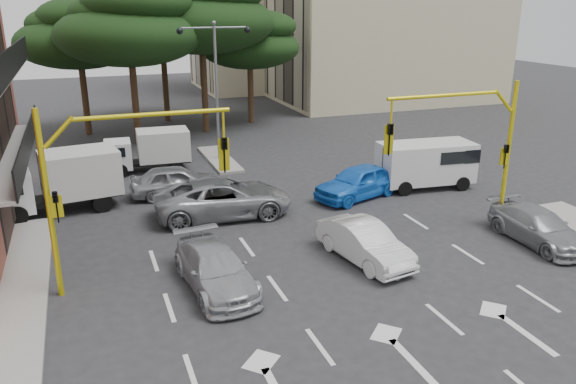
{
  "coord_description": "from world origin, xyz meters",
  "views": [
    {
      "loc": [
        -7.36,
        -15.45,
        8.86
      ],
      "look_at": [
        0.11,
        4.65,
        1.6
      ],
      "focal_mm": 35.0,
      "sensor_mm": 36.0,
      "label": 1
    }
  ],
  "objects_px": {
    "car_silver_wagon": "(215,269)",
    "box_truck_b": "(148,151)",
    "signal_mast_right": "(473,138)",
    "signal_mast_left": "(108,173)",
    "van_white": "(426,165)",
    "car_blue_compact": "(358,182)",
    "car_silver_parked": "(538,227)",
    "car_white_hatch": "(364,242)",
    "box_truck_a": "(58,183)",
    "car_silver_cross_b": "(176,181)",
    "street_lamp_center": "(216,67)",
    "car_silver_cross_a": "(223,198)"
  },
  "relations": [
    {
      "from": "car_silver_wagon",
      "to": "box_truck_b",
      "type": "xyz_separation_m",
      "value": [
        -0.29,
        14.45,
        0.45
      ]
    },
    {
      "from": "signal_mast_right",
      "to": "box_truck_b",
      "type": "bearing_deg",
      "value": 129.62
    },
    {
      "from": "signal_mast_left",
      "to": "van_white",
      "type": "distance_m",
      "value": 16.47
    },
    {
      "from": "car_blue_compact",
      "to": "car_silver_parked",
      "type": "height_order",
      "value": "car_blue_compact"
    },
    {
      "from": "car_white_hatch",
      "to": "box_truck_a",
      "type": "distance_m",
      "value": 13.86
    },
    {
      "from": "car_white_hatch",
      "to": "car_silver_cross_b",
      "type": "bearing_deg",
      "value": 108.42
    },
    {
      "from": "street_lamp_center",
      "to": "van_white",
      "type": "bearing_deg",
      "value": -45.2
    },
    {
      "from": "van_white",
      "to": "box_truck_a",
      "type": "height_order",
      "value": "box_truck_a"
    },
    {
      "from": "signal_mast_right",
      "to": "van_white",
      "type": "distance_m",
      "value": 6.32
    },
    {
      "from": "street_lamp_center",
      "to": "car_blue_compact",
      "type": "height_order",
      "value": "street_lamp_center"
    },
    {
      "from": "box_truck_a",
      "to": "car_blue_compact",
      "type": "bearing_deg",
      "value": -110.78
    },
    {
      "from": "car_silver_cross_b",
      "to": "box_truck_b",
      "type": "xyz_separation_m",
      "value": [
        -0.68,
        4.76,
        0.38
      ]
    },
    {
      "from": "car_silver_wagon",
      "to": "car_silver_cross_b",
      "type": "relative_size",
      "value": 1.06
    },
    {
      "from": "signal_mast_right",
      "to": "car_silver_cross_a",
      "type": "xyz_separation_m",
      "value": [
        -8.8,
        5.01,
        -3.06
      ]
    },
    {
      "from": "car_silver_parked",
      "to": "street_lamp_center",
      "type": "bearing_deg",
      "value": 119.6
    },
    {
      "from": "car_blue_compact",
      "to": "box_truck_b",
      "type": "relative_size",
      "value": 1.0
    },
    {
      "from": "car_white_hatch",
      "to": "box_truck_b",
      "type": "distance_m",
      "value": 15.45
    },
    {
      "from": "car_silver_cross_a",
      "to": "box_truck_b",
      "type": "bearing_deg",
      "value": 17.73
    },
    {
      "from": "signal_mast_left",
      "to": "car_silver_cross_a",
      "type": "distance_m",
      "value": 7.59
    },
    {
      "from": "street_lamp_center",
      "to": "car_silver_wagon",
      "type": "relative_size",
      "value": 1.67
    },
    {
      "from": "car_silver_cross_b",
      "to": "van_white",
      "type": "xyz_separation_m",
      "value": [
        11.96,
        -3.01,
        0.42
      ]
    },
    {
      "from": "car_white_hatch",
      "to": "car_silver_cross_b",
      "type": "xyz_separation_m",
      "value": [
        -5.1,
        9.55,
        0.05
      ]
    },
    {
      "from": "car_blue_compact",
      "to": "street_lamp_center",
      "type": "bearing_deg",
      "value": -170.94
    },
    {
      "from": "signal_mast_right",
      "to": "car_silver_cross_b",
      "type": "bearing_deg",
      "value": 140.51
    },
    {
      "from": "signal_mast_left",
      "to": "car_white_hatch",
      "type": "height_order",
      "value": "signal_mast_left"
    },
    {
      "from": "signal_mast_left",
      "to": "car_blue_compact",
      "type": "height_order",
      "value": "signal_mast_left"
    },
    {
      "from": "box_truck_a",
      "to": "car_silver_cross_b",
      "type": "bearing_deg",
      "value": -94.75
    },
    {
      "from": "signal_mast_right",
      "to": "signal_mast_left",
      "type": "bearing_deg",
      "value": 180.0
    },
    {
      "from": "car_silver_cross_a",
      "to": "car_silver_cross_b",
      "type": "bearing_deg",
      "value": 26.02
    },
    {
      "from": "signal_mast_right",
      "to": "box_truck_a",
      "type": "bearing_deg",
      "value": 152.25
    },
    {
      "from": "car_silver_parked",
      "to": "van_white",
      "type": "height_order",
      "value": "van_white"
    },
    {
      "from": "box_truck_a",
      "to": "car_silver_wagon",
      "type": "bearing_deg",
      "value": -161.03
    },
    {
      "from": "car_silver_cross_a",
      "to": "car_silver_parked",
      "type": "bearing_deg",
      "value": -120.17
    },
    {
      "from": "signal_mast_right",
      "to": "box_truck_a",
      "type": "relative_size",
      "value": 1.11
    },
    {
      "from": "street_lamp_center",
      "to": "car_silver_cross_a",
      "type": "bearing_deg",
      "value": -102.53
    },
    {
      "from": "car_silver_cross_a",
      "to": "box_truck_a",
      "type": "height_order",
      "value": "box_truck_a"
    },
    {
      "from": "car_silver_parked",
      "to": "van_white",
      "type": "relative_size",
      "value": 0.96
    },
    {
      "from": "signal_mast_left",
      "to": "car_silver_wagon",
      "type": "xyz_separation_m",
      "value": [
        2.95,
        -1.23,
        -3.21
      ]
    },
    {
      "from": "van_white",
      "to": "signal_mast_right",
      "type": "bearing_deg",
      "value": -11.28
    },
    {
      "from": "street_lamp_center",
      "to": "car_silver_wagon",
      "type": "distance_m",
      "value": 16.42
    },
    {
      "from": "car_silver_cross_a",
      "to": "van_white",
      "type": "bearing_deg",
      "value": -84.48
    },
    {
      "from": "signal_mast_left",
      "to": "car_silver_cross_a",
      "type": "bearing_deg",
      "value": 46.19
    },
    {
      "from": "car_blue_compact",
      "to": "car_silver_wagon",
      "type": "relative_size",
      "value": 0.98
    },
    {
      "from": "car_silver_cross_a",
      "to": "box_truck_b",
      "type": "xyz_separation_m",
      "value": [
        -2.14,
        8.21,
        0.3
      ]
    },
    {
      "from": "street_lamp_center",
      "to": "box_truck_a",
      "type": "bearing_deg",
      "value": -145.89
    },
    {
      "from": "signal_mast_right",
      "to": "car_silver_cross_b",
      "type": "relative_size",
      "value": 1.36
    },
    {
      "from": "car_silver_wagon",
      "to": "street_lamp_center",
      "type": "bearing_deg",
      "value": 71.16
    },
    {
      "from": "car_white_hatch",
      "to": "car_silver_cross_a",
      "type": "bearing_deg",
      "value": 111.16
    },
    {
      "from": "car_silver_cross_a",
      "to": "box_truck_a",
      "type": "relative_size",
      "value": 1.09
    },
    {
      "from": "signal_mast_left",
      "to": "box_truck_a",
      "type": "bearing_deg",
      "value": 102.87
    }
  ]
}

